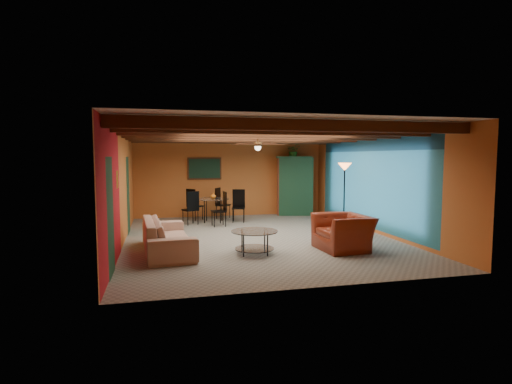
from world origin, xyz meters
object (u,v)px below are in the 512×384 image
object	(u,v)px
sofa	(168,236)
vase	(213,187)
armoire	(293,186)
potted_plant	(294,151)
coffee_table	(254,242)
armchair	(343,232)
floor_lamp	(344,196)
dining_table	(213,206)

from	to	relation	value
sofa	vase	xyz separation A→B (m)	(1.48, 3.78, 0.77)
armoire	potted_plant	bearing A→B (deg)	0.00
vase	coffee_table	bearing A→B (deg)	-86.00
vase	armchair	bearing A→B (deg)	-62.64
floor_lamp	sofa	bearing A→B (deg)	-161.54
floor_lamp	coffee_table	bearing A→B (deg)	-144.61
sofa	potted_plant	size ratio (longest dim) A/B	4.67
coffee_table	vase	xyz separation A→B (m)	(-0.30, 4.36, 0.87)
vase	floor_lamp	bearing A→B (deg)	-32.03
armoire	floor_lamp	distance (m)	3.13
dining_table	armoire	bearing A→B (deg)	17.80
coffee_table	dining_table	bearing A→B (deg)	94.00
armoire	vase	distance (m)	3.12
armchair	dining_table	size ratio (longest dim) A/B	0.60
sofa	coffee_table	xyz separation A→B (m)	(1.79, -0.58, -0.11)
sofa	armchair	xyz separation A→B (m)	(3.78, -0.67, 0.03)
sofa	armoire	size ratio (longest dim) A/B	1.22
dining_table	armoire	size ratio (longest dim) A/B	0.99
sofa	potted_plant	world-z (taller)	potted_plant
armoire	floor_lamp	bearing A→B (deg)	-67.51
armchair	dining_table	xyz separation A→B (m)	(-2.30, 4.44, 0.13)
sofa	floor_lamp	size ratio (longest dim) A/B	1.29
armchair	vase	xyz separation A→B (m)	(-2.30, 4.44, 0.74)
dining_table	floor_lamp	distance (m)	4.06
coffee_table	dining_table	world-z (taller)	dining_table
armoire	floor_lamp	world-z (taller)	armoire
armchair	vase	distance (m)	5.06
sofa	armchair	bearing A→B (deg)	-104.26
coffee_table	armoire	world-z (taller)	armoire
armoire	armchair	bearing A→B (deg)	-82.89
armchair	floor_lamp	size ratio (longest dim) A/B	0.63
coffee_table	vase	size ratio (longest dim) A/B	5.33
armchair	floor_lamp	xyz separation A→B (m)	(1.12, 2.30, 0.56)
armchair	armoire	bearing A→B (deg)	169.23
coffee_table	vase	world-z (taller)	vase
sofa	dining_table	distance (m)	4.06
dining_table	floor_lamp	xyz separation A→B (m)	(3.42, -2.14, 0.43)
potted_plant	vase	size ratio (longest dim) A/B	2.82
sofa	floor_lamp	bearing A→B (deg)	-75.81
potted_plant	floor_lamp	bearing A→B (deg)	-81.73
floor_lamp	vase	distance (m)	4.04
floor_lamp	vase	bearing A→B (deg)	147.97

